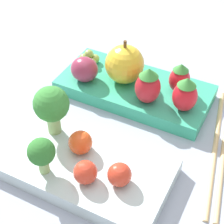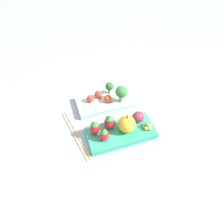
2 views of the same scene
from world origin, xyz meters
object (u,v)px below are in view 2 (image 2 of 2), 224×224
at_px(cherry_tomato_0, 98,94).
at_px(strawberry_0, 110,122).
at_px(cherry_tomato_1, 90,99).
at_px(apple, 127,124).
at_px(chopsticks_pair, 75,134).
at_px(cherry_tomato_2, 108,98).
at_px(strawberry_1, 95,128).
at_px(strawberry_2, 104,135).
at_px(bento_box_savoury, 104,102).
at_px(broccoli_floret_0, 121,92).
at_px(plum, 138,117).
at_px(bento_box_fruit, 121,133).
at_px(grape_cluster, 147,126).
at_px(broccoli_floret_1, 110,87).

xyz_separation_m(cherry_tomato_0, strawberry_0, (-0.01, -0.15, 0.01)).
bearing_deg(cherry_tomato_1, cherry_tomato_0, 19.99).
distance_m(apple, chopsticks_pair, 0.16).
relative_size(cherry_tomato_2, apple, 0.43).
relative_size(strawberry_1, strawberry_2, 1.12).
xyz_separation_m(bento_box_savoury, broccoli_floret_0, (0.05, -0.03, 0.05)).
relative_size(apple, strawberry_0, 1.23).
distance_m(bento_box_savoury, plum, 0.15).
bearing_deg(broccoli_floret_0, strawberry_1, -140.83).
bearing_deg(bento_box_fruit, cherry_tomato_0, 95.33).
xyz_separation_m(apple, strawberry_2, (-0.07, -0.01, -0.01)).
bearing_deg(apple, cherry_tomato_2, 92.77).
height_order(bento_box_savoury, strawberry_2, strawberry_2).
bearing_deg(broccoli_floret_0, strawberry_0, -128.82).
distance_m(apple, plum, 0.05).
relative_size(bento_box_savoury, grape_cluster, 6.55).
relative_size(cherry_tomato_0, strawberry_1, 0.52).
height_order(broccoli_floret_1, grape_cluster, broccoli_floret_1).
xyz_separation_m(plum, chopsticks_pair, (-0.20, 0.03, -0.03)).
relative_size(cherry_tomato_2, grape_cluster, 0.89).
distance_m(broccoli_floret_0, chopsticks_pair, 0.20).
height_order(bento_box_fruit, cherry_tomato_1, cherry_tomato_1).
xyz_separation_m(bento_box_fruit, grape_cluster, (0.08, -0.02, 0.02)).
distance_m(apple, grape_cluster, 0.07).
bearing_deg(cherry_tomato_2, apple, -87.23).
relative_size(broccoli_floret_1, grape_cluster, 1.49).
relative_size(bento_box_fruit, broccoli_floret_1, 4.69).
height_order(bento_box_fruit, strawberry_0, strawberry_0).
relative_size(bento_box_savoury, bento_box_fruit, 0.94).
distance_m(broccoli_floret_0, cherry_tomato_2, 0.05).
distance_m(broccoli_floret_1, strawberry_1, 0.19).
height_order(broccoli_floret_0, cherry_tomato_1, broccoli_floret_0).
xyz_separation_m(broccoli_floret_1, chopsticks_pair, (-0.16, -0.13, -0.04)).
bearing_deg(strawberry_1, broccoli_floret_1, 56.76).
bearing_deg(broccoli_floret_0, strawberry_2, -128.91).
distance_m(bento_box_savoury, chopsticks_pair, 0.16).
xyz_separation_m(bento_box_savoury, cherry_tomato_2, (0.01, -0.01, 0.02)).
distance_m(apple, strawberry_0, 0.05).
xyz_separation_m(bento_box_fruit, chopsticks_pair, (-0.13, 0.05, -0.01)).
distance_m(strawberry_2, grape_cluster, 0.14).
xyz_separation_m(apple, grape_cluster, (0.06, -0.02, -0.02)).
xyz_separation_m(strawberry_2, chopsticks_pair, (-0.07, 0.06, -0.04)).
height_order(cherry_tomato_2, chopsticks_pair, cherry_tomato_2).
bearing_deg(bento_box_savoury, strawberry_1, -119.45).
bearing_deg(apple, strawberry_0, 147.82).
bearing_deg(strawberry_1, apple, -14.21).
bearing_deg(chopsticks_pair, strawberry_2, -39.74).
relative_size(broccoli_floret_1, strawberry_2, 1.05).
height_order(broccoli_floret_1, apple, apple).
distance_m(bento_box_fruit, cherry_tomato_2, 0.14).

